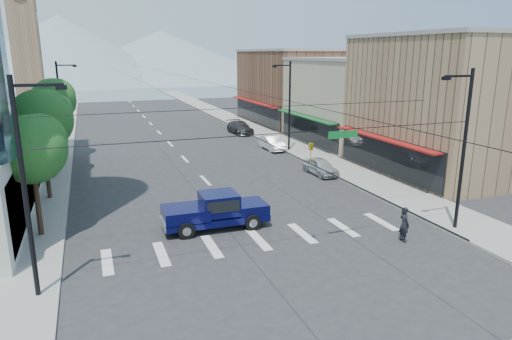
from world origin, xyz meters
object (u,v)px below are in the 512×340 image
object	(u,v)px
parked_car_far	(240,128)
pickup_truck	(215,210)
parked_car_mid	(272,143)
pedestrian	(404,224)
parked_car_near	(321,166)

from	to	relation	value
parked_car_far	pickup_truck	bearing A→B (deg)	-113.82
pickup_truck	parked_car_far	distance (m)	31.81
pickup_truck	parked_car_mid	size ratio (longest dim) A/B	1.41
pedestrian	parked_car_far	size ratio (longest dim) A/B	0.37
parked_car_mid	parked_car_far	world-z (taller)	parked_car_far
pedestrian	parked_car_mid	size ratio (longest dim) A/B	0.44
parked_car_near	parked_car_far	distance (m)	21.19
pickup_truck	parked_car_far	world-z (taller)	pickup_truck
pedestrian	parked_car_far	distance (m)	35.16
parked_car_near	parked_car_far	bearing A→B (deg)	88.32
pickup_truck	parked_car_mid	xyz separation A→B (m)	(11.33, 19.15, -0.36)
pickup_truck	parked_car_mid	bearing A→B (deg)	60.38
parked_car_near	parked_car_far	world-z (taller)	parked_car_far
parked_car_mid	parked_car_far	size ratio (longest dim) A/B	0.83
parked_car_near	parked_car_mid	bearing A→B (deg)	88.32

